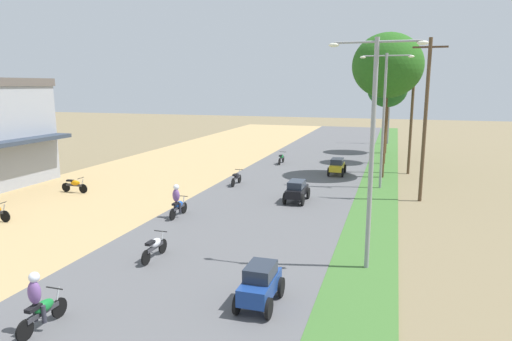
{
  "coord_description": "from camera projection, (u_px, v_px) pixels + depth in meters",
  "views": [
    {
      "loc": [
        6.51,
        -0.99,
        6.47
      ],
      "look_at": [
        -0.45,
        21.52,
        1.99
      ],
      "focal_mm": 31.63,
      "sensor_mm": 36.0,
      "label": 1
    }
  ],
  "objects": [
    {
      "name": "parked_motorbike_fifth",
      "position": [
        75.0,
        185.0,
        27.19
      ],
      "size": [
        1.8,
        0.54,
        0.94
      ],
      "color": "black",
      "rests_on": "dirt_shoulder"
    },
    {
      "name": "median_tree_nearest",
      "position": [
        388.0,
        66.0,
        30.37
      ],
      "size": [
        4.73,
        4.73,
        9.87
      ],
      "color": "#4C351E",
      "rests_on": "median_strip"
    },
    {
      "name": "median_tree_second",
      "position": [
        387.0,
        89.0,
        36.27
      ],
      "size": [
        3.19,
        3.19,
        7.64
      ],
      "color": "#4C351E",
      "rests_on": "median_strip"
    },
    {
      "name": "median_tree_third",
      "position": [
        388.0,
        85.0,
        41.9
      ],
      "size": [
        3.68,
        3.68,
        8.35
      ],
      "color": "#4C351E",
      "rests_on": "median_strip"
    },
    {
      "name": "streetlamp_near",
      "position": [
        372.0,
        140.0,
        15.24
      ],
      "size": [
        3.16,
        0.2,
        7.94
      ],
      "color": "gray",
      "rests_on": "median_strip"
    },
    {
      "name": "streetlamp_mid",
      "position": [
        384.0,
        112.0,
        27.66
      ],
      "size": [
        3.16,
        0.2,
        8.29
      ],
      "color": "gray",
      "rests_on": "median_strip"
    },
    {
      "name": "streetlamp_far",
      "position": [
        390.0,
        104.0,
        49.2
      ],
      "size": [
        3.16,
        0.2,
        7.51
      ],
      "color": "gray",
      "rests_on": "median_strip"
    },
    {
      "name": "utility_pole_near",
      "position": [
        425.0,
        118.0,
        24.66
      ],
      "size": [
        1.8,
        0.2,
        8.95
      ],
      "color": "brown",
      "rests_on": "ground"
    },
    {
      "name": "utility_pole_far",
      "position": [
        412.0,
        106.0,
        32.42
      ],
      "size": [
        1.8,
        0.2,
        9.55
      ],
      "color": "brown",
      "rests_on": "ground"
    },
    {
      "name": "car_hatchback_blue",
      "position": [
        260.0,
        283.0,
        13.2
      ],
      "size": [
        1.04,
        2.0,
        1.23
      ],
      "color": "navy",
      "rests_on": "road_strip"
    },
    {
      "name": "car_sedan_black",
      "position": [
        297.0,
        190.0,
        25.0
      ],
      "size": [
        1.1,
        2.26,
        1.19
      ],
      "color": "black",
      "rests_on": "road_strip"
    },
    {
      "name": "car_sedan_yellow",
      "position": [
        337.0,
        166.0,
        32.48
      ],
      "size": [
        1.1,
        2.26,
        1.19
      ],
      "color": "gold",
      "rests_on": "road_strip"
    },
    {
      "name": "motorbike_foreground_rider",
      "position": [
        39.0,
        302.0,
        11.82
      ],
      "size": [
        0.54,
        1.8,
        1.66
      ],
      "color": "black",
      "rests_on": "road_strip"
    },
    {
      "name": "motorbike_ahead_second",
      "position": [
        155.0,
        246.0,
        16.76
      ],
      "size": [
        0.54,
        1.8,
        0.94
      ],
      "color": "black",
      "rests_on": "road_strip"
    },
    {
      "name": "motorbike_ahead_third",
      "position": [
        178.0,
        202.0,
        22.04
      ],
      "size": [
        0.54,
        1.8,
        1.66
      ],
      "color": "black",
      "rests_on": "road_strip"
    },
    {
      "name": "motorbike_ahead_fourth",
      "position": [
        236.0,
        177.0,
        29.23
      ],
      "size": [
        0.54,
        1.8,
        0.94
      ],
      "color": "black",
      "rests_on": "road_strip"
    },
    {
      "name": "motorbike_ahead_fifth",
      "position": [
        281.0,
        158.0,
        37.07
      ],
      "size": [
        0.54,
        1.8,
        0.94
      ],
      "color": "black",
      "rests_on": "road_strip"
    }
  ]
}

